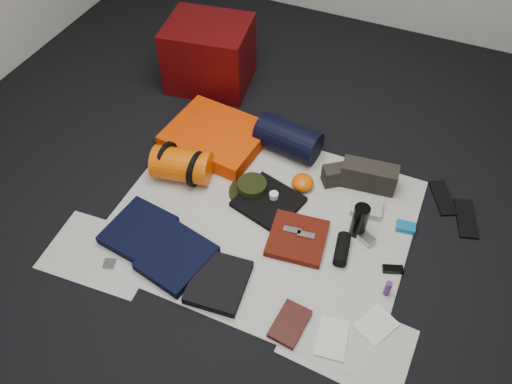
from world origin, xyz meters
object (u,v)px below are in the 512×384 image
at_px(red_cabinet, 209,55).
at_px(navy_duffel, 288,139).
at_px(stuff_sack, 182,165).
at_px(sleeping_pad, 216,136).
at_px(paperback_book, 290,324).
at_px(compact_camera, 366,238).
at_px(water_bottle, 360,221).

distance_m(red_cabinet, navy_duffel, 0.89).
distance_m(stuff_sack, navy_duffel, 0.67).
bearing_deg(sleeping_pad, paperback_book, -48.13).
relative_size(sleeping_pad, stuff_sack, 1.71).
distance_m(red_cabinet, compact_camera, 1.69).
relative_size(navy_duffel, compact_camera, 4.09).
xyz_separation_m(stuff_sack, paperback_book, (0.93, -0.64, -0.08)).
height_order(compact_camera, paperback_book, compact_camera).
bearing_deg(red_cabinet, stuff_sack, -82.51).
bearing_deg(compact_camera, red_cabinet, 174.57).
xyz_separation_m(water_bottle, paperback_book, (-0.14, -0.66, -0.09)).
bearing_deg(paperback_book, water_bottle, 83.67).
relative_size(red_cabinet, navy_duffel, 1.39).
distance_m(stuff_sack, water_bottle, 1.07).
relative_size(red_cabinet, sleeping_pad, 0.95).
xyz_separation_m(sleeping_pad, navy_duffel, (0.44, 0.11, 0.05)).
bearing_deg(paperback_book, red_cabinet, 133.68).
distance_m(sleeping_pad, stuff_sack, 0.35).
height_order(red_cabinet, stuff_sack, red_cabinet).
height_order(stuff_sack, paperback_book, stuff_sack).
bearing_deg(compact_camera, stuff_sack, -153.00).
bearing_deg(stuff_sack, paperback_book, -34.49).
height_order(sleeping_pad, paperback_book, sleeping_pad).
bearing_deg(red_cabinet, water_bottle, -42.47).
bearing_deg(navy_duffel, stuff_sack, -129.52).
bearing_deg(water_bottle, compact_camera, -30.32).
height_order(sleeping_pad, navy_duffel, navy_duffel).
xyz_separation_m(red_cabinet, navy_duffel, (0.76, -0.44, -0.12)).
bearing_deg(stuff_sack, compact_camera, -0.90).
relative_size(sleeping_pad, navy_duffel, 1.47).
height_order(water_bottle, paperback_book, water_bottle).
bearing_deg(sleeping_pad, red_cabinet, 119.62).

